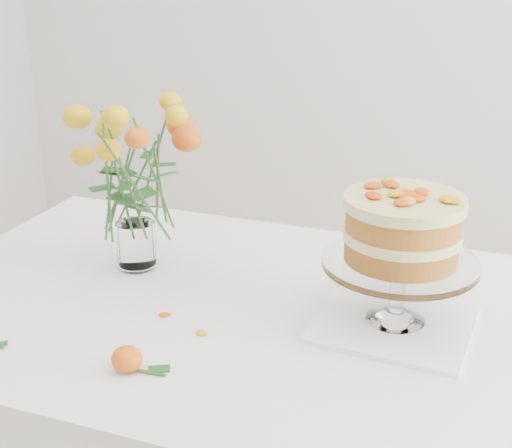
{
  "coord_description": "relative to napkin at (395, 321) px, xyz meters",
  "views": [
    {
      "loc": [
        0.49,
        -1.22,
        1.46
      ],
      "look_at": [
        0.02,
        0.06,
        0.92
      ],
      "focal_mm": 50.0,
      "sensor_mm": 36.0,
      "label": 1
    }
  ],
  "objects": [
    {
      "name": "table",
      "position": [
        -0.32,
        -0.03,
        -0.09
      ],
      "size": [
        1.43,
        0.93,
        0.76
      ],
      "color": "tan",
      "rests_on": "ground"
    },
    {
      "name": "napkin",
      "position": [
        0.0,
        0.0,
        0.0
      ],
      "size": [
        0.31,
        0.31,
        0.01
      ],
      "primitive_type": "cube",
      "rotation": [
        0.0,
        0.0,
        -0.07
      ],
      "color": "white",
      "rests_on": "table"
    },
    {
      "name": "cake_stand",
      "position": [
        0.0,
        0.0,
        0.18
      ],
      "size": [
        0.3,
        0.3,
        0.27
      ],
      "rotation": [
        0.0,
        0.0,
        0.41
      ],
      "color": "white",
      "rests_on": "napkin"
    },
    {
      "name": "rose_vase",
      "position": [
        -0.61,
        0.05,
        0.26
      ],
      "size": [
        0.34,
        0.34,
        0.45
      ],
      "rotation": [
        0.0,
        0.0,
        0.2
      ],
      "color": "white",
      "rests_on": "table"
    },
    {
      "name": "loose_rose_far",
      "position": [
        -0.41,
        -0.33,
        0.02
      ],
      "size": [
        0.1,
        0.06,
        0.05
      ],
      "rotation": [
        0.0,
        0.0,
        0.07
      ],
      "color": "red",
      "rests_on": "table"
    },
    {
      "name": "stray_petal_a",
      "position": [
        -0.44,
        -0.13,
        -0.0
      ],
      "size": [
        0.03,
        0.02,
        0.0
      ],
      "primitive_type": "ellipsoid",
      "color": "orange",
      "rests_on": "table"
    },
    {
      "name": "stray_petal_b",
      "position": [
        -0.34,
        -0.17,
        -0.0
      ],
      "size": [
        0.03,
        0.02,
        0.0
      ],
      "primitive_type": "ellipsoid",
      "color": "orange",
      "rests_on": "table"
    }
  ]
}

